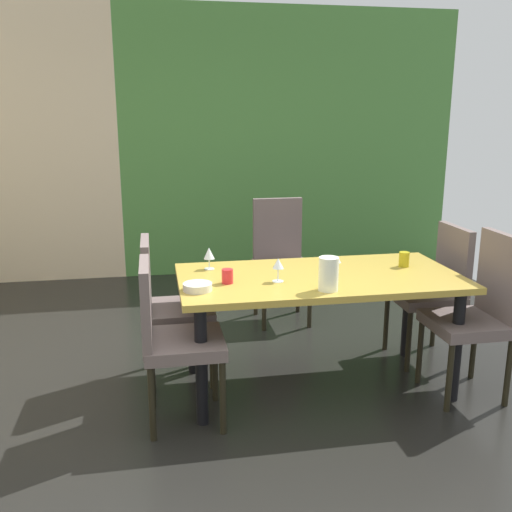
# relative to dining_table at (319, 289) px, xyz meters

# --- Properties ---
(ground_plane) EXTENTS (5.89, 6.36, 0.02)m
(ground_plane) POSITION_rel_dining_table_xyz_m (-0.63, -0.28, -0.67)
(ground_plane) COLOR black
(back_panel_interior) EXTENTS (2.26, 0.10, 2.79)m
(back_panel_interior) POSITION_rel_dining_table_xyz_m (-2.44, 2.85, 0.74)
(back_panel_interior) COLOR beige
(back_panel_interior) RESTS_ON ground_plane
(garden_window_panel) EXTENTS (3.64, 0.10, 2.79)m
(garden_window_panel) POSITION_rel_dining_table_xyz_m (0.50, 2.85, 0.74)
(garden_window_panel) COLOR #477C3A
(garden_window_panel) RESTS_ON ground_plane
(dining_table) EXTENTS (1.74, 0.87, 0.74)m
(dining_table) POSITION_rel_dining_table_xyz_m (0.00, 0.00, 0.00)
(dining_table) COLOR #AD8E37
(dining_table) RESTS_ON ground_plane
(chair_left_near) EXTENTS (0.45, 0.44, 0.94)m
(chair_left_near) POSITION_rel_dining_table_xyz_m (-0.93, -0.27, -0.12)
(chair_left_near) COLOR #625351
(chair_left_near) RESTS_ON ground_plane
(chair_head_far) EXTENTS (0.44, 0.45, 1.02)m
(chair_head_far) POSITION_rel_dining_table_xyz_m (0.04, 1.27, -0.09)
(chair_head_far) COLOR #625351
(chair_head_far) RESTS_ON ground_plane
(chair_right_near) EXTENTS (0.44, 0.44, 1.02)m
(chair_right_near) POSITION_rel_dining_table_xyz_m (0.94, -0.27, -0.09)
(chair_right_near) COLOR #625351
(chair_right_near) RESTS_ON ground_plane
(chair_left_far) EXTENTS (0.45, 0.44, 0.95)m
(chair_left_far) POSITION_rel_dining_table_xyz_m (-0.94, 0.27, -0.12)
(chair_left_far) COLOR #625351
(chair_left_far) RESTS_ON ground_plane
(chair_right_far) EXTENTS (0.44, 0.44, 0.96)m
(chair_right_far) POSITION_rel_dining_table_xyz_m (0.94, 0.27, -0.11)
(chair_right_far) COLOR #625351
(chair_right_far) RESTS_ON ground_plane
(wine_glass_near_window) EXTENTS (0.07, 0.07, 0.14)m
(wine_glass_near_window) POSITION_rel_dining_table_xyz_m (-0.66, 0.26, 0.19)
(wine_glass_near_window) COLOR silver
(wine_glass_near_window) RESTS_ON dining_table
(wine_glass_left) EXTENTS (0.07, 0.07, 0.14)m
(wine_glass_left) POSITION_rel_dining_table_xyz_m (-0.28, -0.09, 0.19)
(wine_glass_left) COLOR silver
(wine_glass_left) RESTS_ON dining_table
(serving_bowl_center) EXTENTS (0.17, 0.17, 0.04)m
(serving_bowl_center) POSITION_rel_dining_table_xyz_m (-0.77, -0.18, 0.11)
(serving_bowl_center) COLOR silver
(serving_bowl_center) RESTS_ON dining_table
(cup_west) EXTENTS (0.07, 0.07, 0.09)m
(cup_west) POSITION_rel_dining_table_xyz_m (-0.58, -0.07, 0.13)
(cup_west) COLOR red
(cup_west) RESTS_ON dining_table
(cup_east) EXTENTS (0.07, 0.07, 0.10)m
(cup_east) POSITION_rel_dining_table_xyz_m (0.60, 0.09, 0.14)
(cup_east) COLOR #A79717
(cup_east) RESTS_ON dining_table
(pitcher_right) EXTENTS (0.13, 0.11, 0.19)m
(pitcher_right) POSITION_rel_dining_table_xyz_m (-0.04, -0.31, 0.19)
(pitcher_right) COLOR white
(pitcher_right) RESTS_ON dining_table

